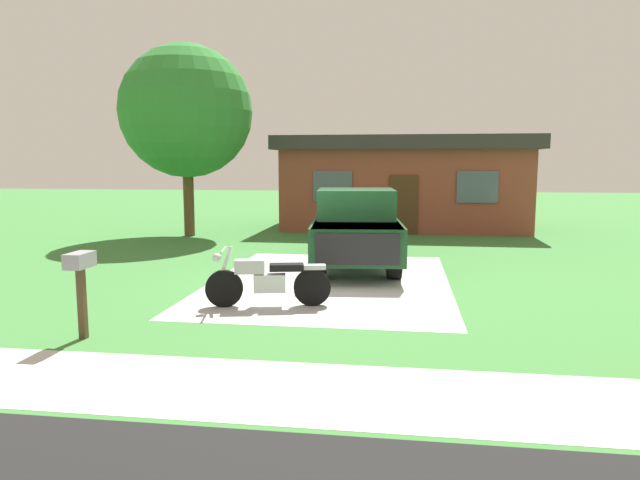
{
  "coord_description": "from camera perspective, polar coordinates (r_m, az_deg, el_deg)",
  "views": [
    {
      "loc": [
        1.5,
        -12.07,
        2.53
      ],
      "look_at": [
        -0.21,
        -0.05,
        0.9
      ],
      "focal_mm": 32.44,
      "sensor_mm": 36.0,
      "label": 1
    }
  ],
  "objects": [
    {
      "name": "pickup_truck",
      "position": [
        14.44,
        3.54,
        1.36
      ],
      "size": [
        2.51,
        5.78,
        1.9
      ],
      "color": "black",
      "rests_on": "ground"
    },
    {
      "name": "ground_plane",
      "position": [
        12.43,
        1.0,
        -4.11
      ],
      "size": [
        80.0,
        80.0,
        0.0
      ],
      "primitive_type": "plane",
      "color": "#3C7A38"
    },
    {
      "name": "motorcycle",
      "position": [
        10.26,
        -5.22,
        -3.96
      ],
      "size": [
        2.19,
        0.8,
        1.09
      ],
      "color": "black",
      "rests_on": "ground"
    },
    {
      "name": "mailbox",
      "position": [
        8.95,
        -22.57,
        -2.93
      ],
      "size": [
        0.26,
        0.48,
        1.26
      ],
      "color": "#4C3823",
      "rests_on": "ground"
    },
    {
      "name": "sidewalk_strip",
      "position": [
        6.75,
        -5.53,
        -14.39
      ],
      "size": [
        36.0,
        1.8,
        0.01
      ],
      "primitive_type": "cube",
      "color": "silver",
      "rests_on": "ground"
    },
    {
      "name": "shade_tree",
      "position": [
        20.58,
        -13.07,
        12.24
      ],
      "size": [
        4.48,
        4.48,
        6.5
      ],
      "color": "brown",
      "rests_on": "ground"
    },
    {
      "name": "driveway_pad",
      "position": [
        12.42,
        1.0,
        -4.09
      ],
      "size": [
        5.02,
        7.03,
        0.01
      ],
      "primitive_type": "cube",
      "color": "#BDBDBD",
      "rests_on": "ground"
    },
    {
      "name": "neighbor_house",
      "position": [
        23.11,
        8.26,
        5.72
      ],
      "size": [
        9.6,
        5.6,
        3.5
      ],
      "color": "brown",
      "rests_on": "ground"
    }
  ]
}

